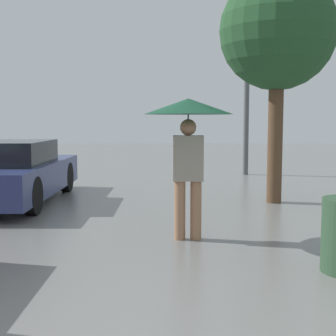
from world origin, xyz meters
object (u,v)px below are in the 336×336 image
object	(u,v)px
pedestrian	(186,124)
street_lamp	(244,88)
parked_car_farthest	(7,173)
tree	(275,34)

from	to	relation	value
pedestrian	street_lamp	xyz separation A→B (m)	(1.92, 7.19, 0.94)
pedestrian	street_lamp	distance (m)	7.49
parked_car_farthest	street_lamp	size ratio (longest dim) A/B	1.04
parked_car_farthest	tree	world-z (taller)	tree
parked_car_farthest	tree	bearing A→B (deg)	-0.62
pedestrian	tree	size ratio (longest dim) A/B	0.43
pedestrian	parked_car_farthest	distance (m)	4.30
parked_car_farthest	street_lamp	bearing A→B (deg)	41.05
street_lamp	pedestrian	bearing A→B (deg)	-104.93
pedestrian	street_lamp	bearing A→B (deg)	75.07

